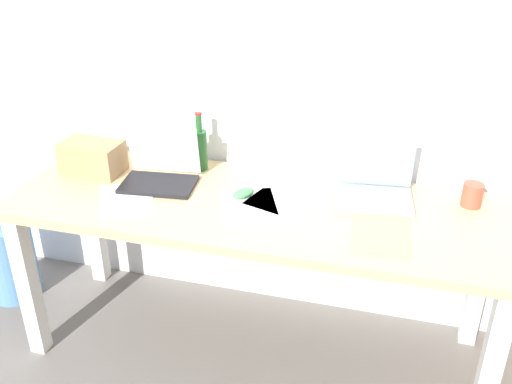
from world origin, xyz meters
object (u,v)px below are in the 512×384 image
Objects in this scene: laptop_right at (375,187)px; computer_mouse at (243,193)px; cardboard_box at (92,157)px; water_cooler_jug at (10,259)px; laptop_left at (160,171)px; coffee_mug at (472,195)px; desk at (256,223)px; beer_bottle at (200,148)px.

computer_mouse is (-0.51, -0.14, -0.03)m from laptop_right.
cardboard_box is 0.57× the size of water_cooler_jug.
laptop_left is 3.44× the size of coffee_mug.
laptop_right is 3.28× the size of computer_mouse.
cardboard_box is at bearing 4.81° from water_cooler_jug.
desk is 0.47m from laptop_left.
computer_mouse is 0.71m from cardboard_box.
computer_mouse is (0.38, -0.03, -0.04)m from laptop_left.
beer_bottle reaches higher than water_cooler_jug.
laptop_left is 0.33m from cardboard_box.
beer_bottle is (-0.32, 0.24, 0.20)m from desk.
desk is 0.86m from coffee_mug.
laptop_left is 0.71× the size of water_cooler_jug.
computer_mouse is at bearing -4.47° from cardboard_box.
desk is 7.62× the size of cardboard_box.
desk is 6.06× the size of laptop_left.
coffee_mug is (1.15, -0.04, -0.05)m from beer_bottle.
coffee_mug is at bearing -1.91° from beer_bottle.
laptop_right is at bearing 6.55° from laptop_left.
computer_mouse is at bearing -0.52° from water_cooler_jug.
cardboard_box is at bearing -161.41° from beer_bottle.
laptop_left is at bearing 170.76° from desk.
desk is 6.05× the size of laptop_right.
laptop_left is 1.27m from coffee_mug.
desk is 0.79m from cardboard_box.
laptop_left is at bearing -124.64° from beer_bottle.
cardboard_box reaches higher than water_cooler_jug.
laptop_left reaches higher than water_cooler_jug.
desk is at bearing -166.16° from coffee_mug.
desk is at bearing 3.93° from computer_mouse.
beer_bottle is at bearing 11.33° from water_cooler_jug.
water_cooler_jug is (-0.97, -0.19, -0.63)m from beer_bottle.
laptop_right is at bearing 48.62° from computer_mouse.
laptop_left is at bearing -174.04° from coffee_mug.
coffee_mug is (1.27, 0.13, -0.01)m from laptop_left.
computer_mouse is 0.91m from coffee_mug.
coffee_mug reaches higher than computer_mouse.
beer_bottle is 1.02× the size of cardboard_box.
laptop_right is (0.45, 0.17, 0.14)m from desk.
coffee_mug is (1.59, 0.11, -0.02)m from cardboard_box.
coffee_mug is at bearing 4.02° from cardboard_box.
computer_mouse reaches higher than desk.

